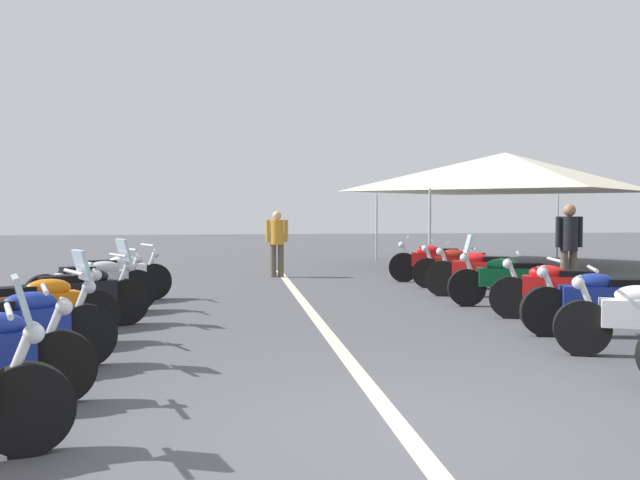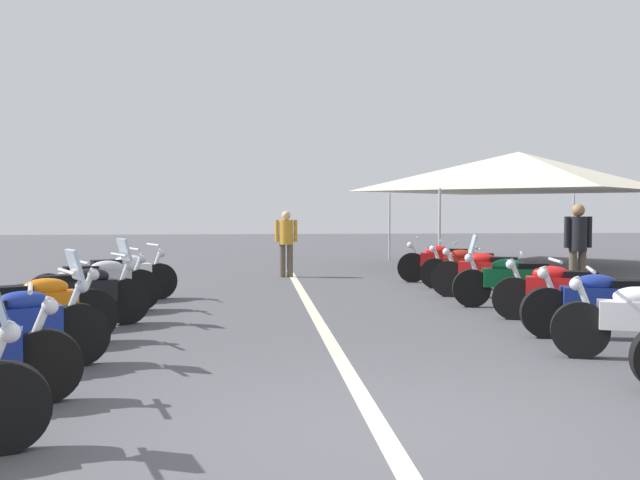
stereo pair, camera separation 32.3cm
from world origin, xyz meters
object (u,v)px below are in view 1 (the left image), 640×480
(motorcycle_left_row_2, at_px, (14,328))
(motorcycle_right_row_6, at_px, (483,272))
(motorcycle_right_row_4, at_px, (558,289))
(bystander_3, at_px, (277,239))
(motorcycle_left_row_3, at_px, (34,311))
(bystander_2, at_px, (569,242))
(motorcycle_right_row_3, at_px, (606,301))
(motorcycle_right_row_5, at_px, (511,279))
(motorcycle_left_row_5, at_px, (93,285))
(event_tent, at_px, (505,172))
(motorcycle_left_row_4, at_px, (79,295))
(motorcycle_right_row_7, at_px, (461,266))
(motorcycle_right_row_8, at_px, (436,262))
(motorcycle_left_row_6, at_px, (115,276))

(motorcycle_left_row_2, distance_m, motorcycle_right_row_6, 8.56)
(motorcycle_right_row_4, distance_m, bystander_3, 7.94)
(motorcycle_left_row_3, height_order, bystander_2, bystander_2)
(motorcycle_right_row_3, relative_size, motorcycle_right_row_5, 1.02)
(motorcycle_left_row_2, distance_m, motorcycle_left_row_5, 4.02)
(motorcycle_left_row_3, bearing_deg, motorcycle_right_row_4, -18.39)
(motorcycle_right_row_5, height_order, event_tent, event_tent)
(event_tent, bearing_deg, bystander_3, 109.14)
(motorcycle_left_row_4, xyz_separation_m, motorcycle_right_row_4, (-0.03, -6.80, -0.02))
(motorcycle_right_row_5, distance_m, event_tent, 8.69)
(motorcycle_left_row_4, relative_size, event_tent, 0.27)
(motorcycle_right_row_3, bearing_deg, event_tent, -94.57)
(motorcycle_left_row_4, bearing_deg, motorcycle_right_row_4, -28.90)
(motorcycle_left_row_3, xyz_separation_m, motorcycle_right_row_7, (5.52, -6.92, -0.01))
(bystander_3, relative_size, event_tent, 0.23)
(motorcycle_right_row_5, bearing_deg, motorcycle_right_row_8, -78.21)
(bystander_3, xyz_separation_m, event_tent, (2.27, -6.55, 1.73))
(motorcycle_right_row_8, xyz_separation_m, event_tent, (3.92, -3.14, 2.19))
(motorcycle_right_row_5, height_order, motorcycle_right_row_7, motorcycle_right_row_5)
(motorcycle_left_row_5, xyz_separation_m, motorcycle_right_row_4, (-1.38, -6.86, -0.01))
(motorcycle_left_row_4, distance_m, motorcycle_left_row_5, 1.36)
(motorcycle_left_row_4, xyz_separation_m, motorcycle_right_row_5, (1.42, -6.67, -0.00))
(bystander_2, bearing_deg, motorcycle_right_row_4, -29.77)
(motorcycle_left_row_6, xyz_separation_m, motorcycle_right_row_7, (1.34, -6.68, -0.01))
(motorcycle_right_row_4, height_order, bystander_2, bystander_2)
(motorcycle_right_row_3, distance_m, motorcycle_right_row_4, 1.39)
(motorcycle_left_row_2, xyz_separation_m, motorcycle_left_row_6, (5.45, -0.10, -0.01))
(motorcycle_right_row_7, bearing_deg, motorcycle_right_row_8, -65.15)
(motorcycle_left_row_4, xyz_separation_m, motorcycle_left_row_5, (1.36, 0.06, -0.01))
(motorcycle_right_row_7, bearing_deg, motorcycle_right_row_5, 106.31)
(motorcycle_right_row_4, bearing_deg, event_tent, -86.44)
(motorcycle_left_row_3, height_order, motorcycle_left_row_5, motorcycle_left_row_5)
(motorcycle_left_row_3, relative_size, bystander_3, 1.18)
(motorcycle_left_row_5, relative_size, motorcycle_left_row_6, 0.98)
(motorcycle_left_row_2, bearing_deg, motorcycle_left_row_3, 68.86)
(motorcycle_right_row_6, distance_m, event_tent, 7.59)
(motorcycle_left_row_2, relative_size, bystander_2, 1.11)
(motorcycle_left_row_3, distance_m, bystander_3, 9.04)
(bystander_2, height_order, event_tent, event_tent)
(motorcycle_right_row_4, xyz_separation_m, motorcycle_right_row_6, (2.69, 0.16, 0.01))
(motorcycle_left_row_2, height_order, bystander_2, bystander_2)
(motorcycle_left_row_5, bearing_deg, bystander_2, -18.40)
(motorcycle_left_row_5, distance_m, motorcycle_right_row_8, 7.72)
(motorcycle_left_row_5, xyz_separation_m, event_tent, (7.91, -9.75, 2.19))
(motorcycle_right_row_6, bearing_deg, motorcycle_left_row_6, 20.95)
(motorcycle_left_row_3, relative_size, motorcycle_right_row_3, 0.85)
(motorcycle_left_row_6, distance_m, motorcycle_right_row_6, 6.61)
(motorcycle_left_row_3, xyz_separation_m, motorcycle_left_row_5, (2.75, -0.15, 0.00))
(motorcycle_left_row_2, distance_m, bystander_2, 9.90)
(motorcycle_right_row_5, distance_m, motorcycle_right_row_6, 1.24)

